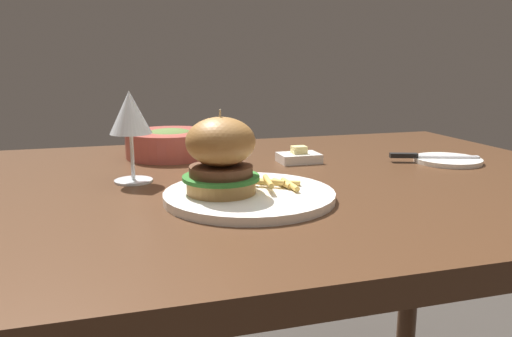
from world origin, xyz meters
TOP-DOWN VIEW (x-y plane):
  - dining_table at (0.00, 0.00)m, footprint 1.43×0.93m
  - main_plate at (-0.03, -0.14)m, footprint 0.28×0.28m
  - burger_sandwich at (-0.08, -0.13)m, footprint 0.12×0.12m
  - fries_pile at (0.01, -0.13)m, footprint 0.11×0.08m
  - wine_glass at (-0.20, 0.04)m, footprint 0.08×0.08m
  - bread_plate at (0.47, 0.03)m, footprint 0.14×0.14m
  - table_knife at (0.42, 0.04)m, footprint 0.19×0.08m
  - butter_dish at (0.15, 0.12)m, footprint 0.09×0.06m
  - soup_bowl at (-0.11, 0.27)m, footprint 0.20×0.20m

SIDE VIEW (x-z plane):
  - dining_table at x=0.00m, z-range 0.29..1.03m
  - bread_plate at x=0.47m, z-range 0.74..0.75m
  - main_plate at x=-0.03m, z-range 0.74..0.75m
  - butter_dish at x=0.15m, z-range 0.73..0.77m
  - table_knife at x=0.42m, z-range 0.75..0.76m
  - fries_pile at x=0.01m, z-range 0.75..0.77m
  - soup_bowl at x=-0.11m, z-range 0.74..0.80m
  - burger_sandwich at x=-0.08m, z-range 0.75..0.88m
  - wine_glass at x=-0.20m, z-range 0.78..0.95m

